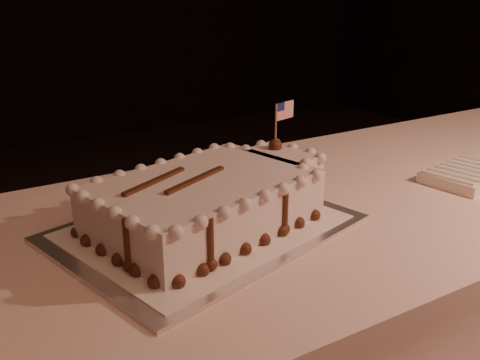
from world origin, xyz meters
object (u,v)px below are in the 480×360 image
sheet_cake (215,198)px  napkin_stack (465,175)px  side_plate (282,154)px  cake_board (205,228)px  banquet_table (322,337)px

sheet_cake → napkin_stack: 0.64m
sheet_cake → napkin_stack: size_ratio=2.40×
napkin_stack → side_plate: bearing=125.0°
sheet_cake → napkin_stack: sheet_cake is taller
cake_board → napkin_stack: bearing=-21.8°
napkin_stack → banquet_table: bearing=165.8°
sheet_cake → banquet_table: bearing=-0.3°
banquet_table → napkin_stack: (0.34, -0.09, 0.39)m
sheet_cake → cake_board: bearing=-164.7°
banquet_table → sheet_cake: bearing=179.7°
banquet_table → napkin_stack: bearing=-14.2°
sheet_cake → napkin_stack: (0.64, -0.09, -0.04)m
napkin_stack → side_plate: 0.47m
banquet_table → side_plate: side_plate is taller
napkin_stack → sheet_cake: bearing=172.1°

